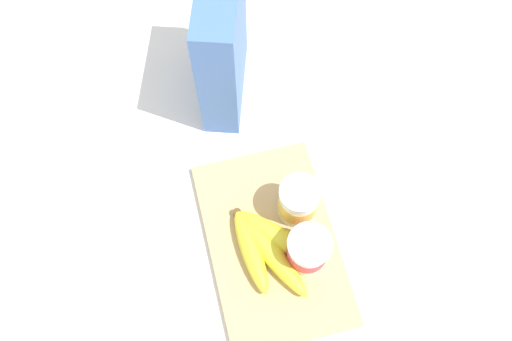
% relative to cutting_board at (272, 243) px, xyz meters
% --- Properties ---
extents(ground_plane, '(2.40, 2.40, 0.00)m').
position_rel_cutting_board_xyz_m(ground_plane, '(0.00, 0.00, -0.01)').
color(ground_plane, silver).
extents(cutting_board, '(0.35, 0.22, 0.02)m').
position_rel_cutting_board_xyz_m(cutting_board, '(0.00, 0.00, 0.00)').
color(cutting_board, tan).
rests_on(cutting_board, ground_plane).
extents(cereal_box, '(0.22, 0.13, 0.29)m').
position_rel_cutting_board_xyz_m(cereal_box, '(-0.34, -0.01, 0.13)').
color(cereal_box, '#4770B7').
rests_on(cereal_box, ground_plane).
extents(yogurt_cup_front, '(0.07, 0.07, 0.09)m').
position_rel_cutting_board_xyz_m(yogurt_cup_front, '(-0.05, 0.06, 0.05)').
color(yogurt_cup_front, white).
rests_on(yogurt_cup_front, cutting_board).
extents(yogurt_cup_back, '(0.07, 0.07, 0.08)m').
position_rel_cutting_board_xyz_m(yogurt_cup_back, '(0.04, 0.05, 0.05)').
color(yogurt_cup_back, white).
rests_on(yogurt_cup_back, cutting_board).
extents(banana_bunch, '(0.19, 0.15, 0.04)m').
position_rel_cutting_board_xyz_m(banana_bunch, '(0.01, -0.01, 0.03)').
color(banana_bunch, yellow).
rests_on(banana_bunch, cutting_board).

